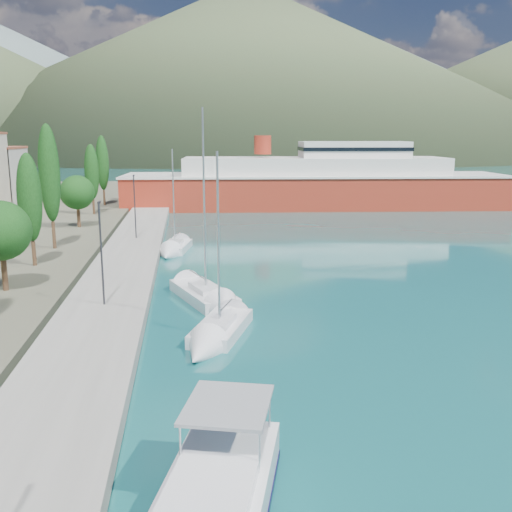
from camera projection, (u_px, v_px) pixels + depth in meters
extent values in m
plane|color=#155759|center=(203.00, 180.00, 137.62)|extent=(1400.00, 1400.00, 0.00)
cube|color=gray|center=(125.00, 266.00, 45.19)|extent=(5.00, 88.00, 0.80)
cone|color=slate|center=(255.00, 67.00, 672.22)|extent=(760.00, 760.00, 180.00)
cone|color=#465535|center=(246.00, 68.00, 402.33)|extent=(480.00, 480.00, 115.00)
cylinder|color=#47301E|center=(5.00, 272.00, 36.71)|extent=(0.36, 0.36, 2.39)
sphere|color=#154214|center=(1.00, 231.00, 36.14)|extent=(3.83, 3.83, 3.83)
cylinder|color=#47301E|center=(34.00, 253.00, 43.85)|extent=(0.30, 0.30, 1.89)
ellipsoid|color=#154214|center=(29.00, 198.00, 42.96)|extent=(1.80, 1.80, 6.72)
cylinder|color=#47301E|center=(54.00, 235.00, 50.52)|extent=(0.30, 0.30, 2.39)
ellipsoid|color=#154214|center=(49.00, 173.00, 49.39)|extent=(1.80, 1.80, 8.48)
cylinder|color=#47301E|center=(79.00, 217.00, 62.22)|extent=(0.36, 0.36, 2.32)
sphere|color=#154214|center=(77.00, 192.00, 61.67)|extent=(3.71, 3.71, 3.71)
cylinder|color=#47301E|center=(94.00, 207.00, 72.44)|extent=(0.30, 0.30, 1.94)
ellipsoid|color=#154214|center=(92.00, 172.00, 71.53)|extent=(1.80, 1.80, 6.86)
cylinder|color=#47301E|center=(104.00, 198.00, 81.87)|extent=(0.30, 0.30, 2.17)
ellipsoid|color=#154214|center=(102.00, 163.00, 80.85)|extent=(1.80, 1.80, 7.69)
cylinder|color=#2D2D33|center=(101.00, 254.00, 32.93)|extent=(0.12, 0.12, 6.00)
cube|color=#2D2D33|center=(99.00, 202.00, 32.55)|extent=(0.15, 0.50, 0.12)
cylinder|color=#2D2D33|center=(135.00, 207.00, 54.69)|extent=(0.12, 0.12, 6.00)
cube|color=#2D2D33|center=(134.00, 175.00, 54.31)|extent=(0.15, 0.50, 0.12)
cube|color=silver|center=(215.00, 502.00, 15.47)|extent=(4.51, 7.49, 1.17)
cube|color=silver|center=(208.00, 496.00, 14.49)|extent=(3.03, 3.88, 0.43)
cube|color=gray|center=(228.00, 405.00, 16.89)|extent=(3.12, 3.44, 0.11)
cube|color=silver|center=(221.00, 330.00, 30.86)|extent=(3.92, 5.82, 0.86)
cube|color=silver|center=(219.00, 321.00, 30.40)|extent=(1.98, 2.48, 0.34)
cylinder|color=silver|center=(218.00, 240.00, 29.49)|extent=(0.12, 0.12, 9.11)
cone|color=silver|center=(201.00, 353.00, 27.58)|extent=(2.94, 3.12, 2.21)
cube|color=silver|center=(203.00, 296.00, 37.29)|extent=(4.53, 7.08, 0.94)
cube|color=silver|center=(206.00, 288.00, 36.77)|extent=(2.27, 3.00, 0.37)
cylinder|color=silver|center=(204.00, 202.00, 35.61)|extent=(0.12, 0.12, 11.49)
cone|color=silver|center=(230.00, 314.00, 33.57)|extent=(3.32, 3.74, 2.40)
cube|color=silver|center=(176.00, 248.00, 53.23)|extent=(3.15, 5.40, 0.87)
cube|color=silver|center=(175.00, 243.00, 52.78)|extent=(1.69, 2.24, 0.34)
cylinder|color=silver|center=(174.00, 197.00, 51.91)|extent=(0.12, 0.12, 8.69)
cone|color=silver|center=(168.00, 255.00, 50.07)|extent=(2.63, 2.75, 2.22)
cube|color=#A32D1C|center=(314.00, 193.00, 84.90)|extent=(56.24, 15.59, 5.36)
cube|color=silver|center=(314.00, 175.00, 84.34)|extent=(56.65, 15.97, 0.29)
cube|color=silver|center=(314.00, 167.00, 84.10)|extent=(38.92, 12.36, 2.87)
cube|color=silver|center=(353.00, 149.00, 83.83)|extent=(16.04, 8.26, 2.30)
cylinder|color=#A32D1C|center=(263.00, 145.00, 83.08)|extent=(2.49, 2.49, 2.68)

